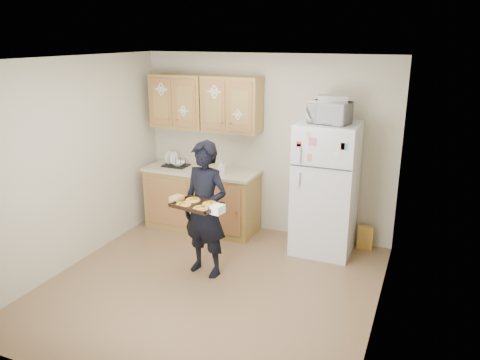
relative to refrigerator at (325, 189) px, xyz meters
name	(u,v)px	position (x,y,z in m)	size (l,w,h in m)	color
floor	(210,286)	(-0.95, -1.43, -0.85)	(3.60, 3.60, 0.00)	brown
ceiling	(205,59)	(-0.95, -1.43, 1.65)	(3.60, 3.60, 0.00)	silver
wall_back	(266,146)	(-0.95, 0.37, 0.40)	(3.60, 0.04, 2.50)	#B8B095
wall_front	(96,250)	(-0.95, -3.23, 0.40)	(3.60, 0.04, 2.50)	#B8B095
wall_left	(73,164)	(-2.75, -1.43, 0.40)	(0.04, 3.60, 2.50)	#B8B095
wall_right	(385,204)	(0.85, -1.43, 0.40)	(0.04, 3.60, 2.50)	#B8B095
refrigerator	(325,189)	(0.00, 0.00, 0.00)	(0.75, 0.70, 1.70)	silver
base_cabinet	(202,200)	(-1.80, 0.05, -0.42)	(1.60, 0.60, 0.86)	olive
countertop	(201,170)	(-1.80, 0.05, 0.03)	(1.64, 0.64, 0.04)	#B6A98C
upper_cab_left	(179,101)	(-2.20, 0.18, 0.98)	(0.80, 0.33, 0.75)	olive
upper_cab_right	(232,104)	(-1.38, 0.18, 0.98)	(0.80, 0.33, 0.75)	olive
cereal_box	(365,238)	(0.52, 0.24, -0.69)	(0.20, 0.07, 0.32)	gold
person	(205,210)	(-1.14, -1.14, -0.05)	(0.58, 0.38, 1.60)	black
baking_tray	(197,205)	(-1.09, -1.44, 0.11)	(0.49, 0.36, 0.04)	black
pizza_front_left	(184,204)	(-1.21, -1.50, 0.13)	(0.16, 0.16, 0.02)	yellow
pizza_front_right	(201,208)	(-0.99, -1.54, 0.13)	(0.16, 0.16, 0.02)	yellow
pizza_back_left	(193,200)	(-1.19, -1.34, 0.13)	(0.16, 0.16, 0.02)	yellow
pizza_back_right	(210,204)	(-0.96, -1.38, 0.13)	(0.16, 0.16, 0.02)	yellow
microwave	(330,113)	(0.01, -0.05, 0.98)	(0.48, 0.32, 0.26)	silver
foil_pan	(333,98)	(0.04, -0.02, 1.15)	(0.35, 0.24, 0.07)	silver
dish_rack	(176,161)	(-2.21, 0.05, 0.12)	(0.35, 0.26, 0.14)	black
bowl	(178,163)	(-2.17, 0.05, 0.09)	(0.21, 0.21, 0.05)	white
soap_bottle	(222,167)	(-1.42, -0.08, 0.15)	(0.09, 0.09, 0.20)	silver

